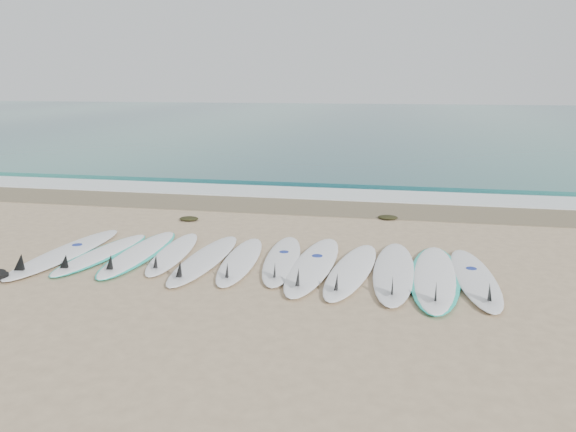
# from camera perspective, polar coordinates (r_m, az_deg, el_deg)

# --- Properties ---
(ground) EXTENTS (120.00, 120.00, 0.00)m
(ground) POSITION_cam_1_polar(r_m,az_deg,el_deg) (8.68, -2.83, -4.84)
(ground) COLOR tan
(ocean) EXTENTS (120.00, 55.00, 0.03)m
(ocean) POSITION_cam_1_polar(r_m,az_deg,el_deg) (40.63, 8.39, 9.64)
(ocean) COLOR #256464
(ocean) RESTS_ON ground
(wet_sand_band) EXTENTS (120.00, 1.80, 0.01)m
(wet_sand_band) POSITION_cam_1_polar(r_m,az_deg,el_deg) (12.55, 1.66, 1.01)
(wet_sand_band) COLOR brown
(wet_sand_band) RESTS_ON ground
(foam_band) EXTENTS (120.00, 1.40, 0.04)m
(foam_band) POSITION_cam_1_polar(r_m,az_deg,el_deg) (13.91, 2.62, 2.30)
(foam_band) COLOR silver
(foam_band) RESTS_ON ground
(wave_crest) EXTENTS (120.00, 1.00, 0.10)m
(wave_crest) POSITION_cam_1_polar(r_m,az_deg,el_deg) (15.36, 3.46, 3.49)
(wave_crest) COLOR #256464
(wave_crest) RESTS_ON ground
(surfboard_0) EXTENTS (0.77, 2.88, 0.36)m
(surfboard_0) POSITION_cam_1_polar(r_m,az_deg,el_deg) (9.67, -21.83, -3.50)
(surfboard_0) COLOR white
(surfboard_0) RESTS_ON ground
(surfboard_1) EXTENTS (0.85, 2.44, 0.30)m
(surfboard_1) POSITION_cam_1_polar(r_m,az_deg,el_deg) (9.48, -18.49, -3.67)
(surfboard_1) COLOR white
(surfboard_1) RESTS_ON ground
(surfboard_2) EXTENTS (0.66, 2.62, 0.33)m
(surfboard_2) POSITION_cam_1_polar(r_m,az_deg,el_deg) (9.33, -14.97, -3.67)
(surfboard_2) COLOR white
(surfboard_2) RESTS_ON ground
(surfboard_3) EXTENTS (0.71, 2.38, 0.30)m
(surfboard_3) POSITION_cam_1_polar(r_m,az_deg,el_deg) (9.18, -11.68, -3.74)
(surfboard_3) COLOR white
(surfboard_3) RESTS_ON ground
(surfboard_4) EXTENTS (0.64, 2.65, 0.34)m
(surfboard_4) POSITION_cam_1_polar(r_m,az_deg,el_deg) (8.77, -8.59, -4.39)
(surfboard_4) COLOR white
(surfboard_4) RESTS_ON ground
(surfboard_5) EXTENTS (0.67, 2.47, 0.31)m
(surfboard_5) POSITION_cam_1_polar(r_m,az_deg,el_deg) (8.66, -4.93, -4.55)
(surfboard_5) COLOR white
(surfboard_5) RESTS_ON ground
(surfboard_6) EXTENTS (0.75, 2.57, 0.32)m
(surfboard_6) POSITION_cam_1_polar(r_m,az_deg,el_deg) (8.67, -0.64, -4.47)
(surfboard_6) COLOR white
(surfboard_6) RESTS_ON ground
(surfboard_7) EXTENTS (0.74, 2.90, 0.37)m
(surfboard_7) POSITION_cam_1_polar(r_m,az_deg,el_deg) (8.41, 2.51, -5.00)
(surfboard_7) COLOR white
(surfboard_7) RESTS_ON ground
(surfboard_8) EXTENTS (0.88, 2.71, 0.34)m
(surfboard_8) POSITION_cam_1_polar(r_m,az_deg,el_deg) (8.23, 6.40, -5.53)
(surfboard_8) COLOR white
(surfboard_8) RESTS_ON ground
(surfboard_9) EXTENTS (0.63, 2.86, 0.36)m
(surfboard_9) POSITION_cam_1_polar(r_m,az_deg,el_deg) (8.27, 10.70, -5.57)
(surfboard_9) COLOR white
(surfboard_9) RESTS_ON ground
(surfboard_10) EXTENTS (0.84, 2.93, 0.37)m
(surfboard_10) POSITION_cam_1_polar(r_m,az_deg,el_deg) (8.22, 14.69, -5.97)
(surfboard_10) COLOR white
(surfboard_10) RESTS_ON ground
(surfboard_11) EXTENTS (0.70, 2.67, 0.34)m
(surfboard_11) POSITION_cam_1_polar(r_m,az_deg,el_deg) (8.30, 18.51, -6.01)
(surfboard_11) COLOR white
(surfboard_11) RESTS_ON ground
(seaweed_near) EXTENTS (0.39, 0.30, 0.08)m
(seaweed_near) POSITION_cam_1_polar(r_m,az_deg,el_deg) (11.46, -10.03, -0.26)
(seaweed_near) COLOR black
(seaweed_near) RESTS_ON ground
(seaweed_far) EXTENTS (0.40, 0.31, 0.08)m
(seaweed_far) POSITION_cam_1_polar(r_m,az_deg,el_deg) (11.57, 10.11, -0.13)
(seaweed_far) COLOR black
(seaweed_far) RESTS_ON ground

